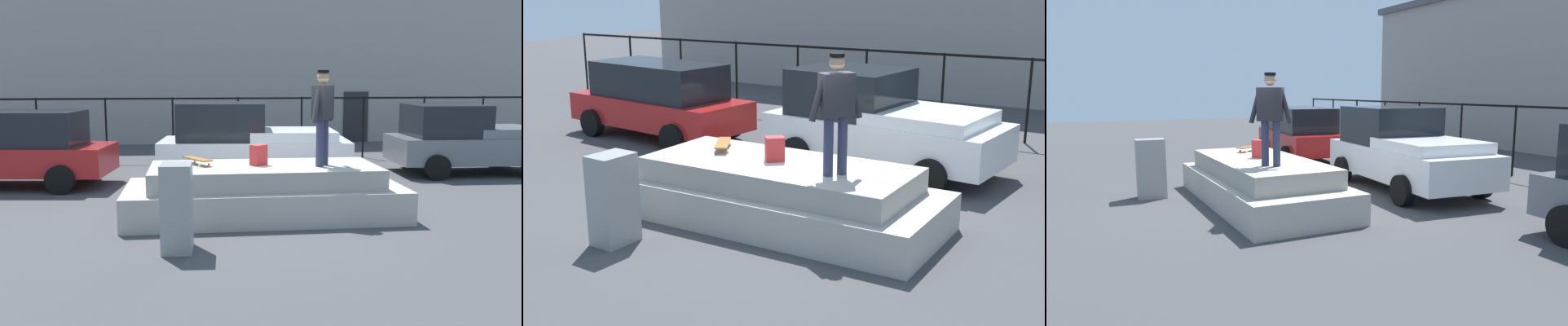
{
  "view_description": "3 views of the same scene",
  "coord_description": "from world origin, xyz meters",
  "views": [
    {
      "loc": [
        -1.36,
        -10.29,
        2.5
      ],
      "look_at": [
        -0.05,
        0.7,
        0.84
      ],
      "focal_mm": 38.69,
      "sensor_mm": 36.0,
      "label": 1
    },
    {
      "loc": [
        5.1,
        -8.78,
        3.61
      ],
      "look_at": [
        -0.6,
        0.69,
        0.64
      ],
      "focal_mm": 47.02,
      "sensor_mm": 36.0,
      "label": 2
    },
    {
      "loc": [
        9.11,
        -3.76,
        2.34
      ],
      "look_at": [
        0.14,
        0.7,
        0.81
      ],
      "focal_mm": 33.01,
      "sensor_mm": 36.0,
      "label": 3
    }
  ],
  "objects": [
    {
      "name": "ground_plane",
      "position": [
        0.0,
        0.0,
        0.0
      ],
      "size": [
        60.0,
        60.0,
        0.0
      ],
      "primitive_type": "plane",
      "color": "#424244"
    },
    {
      "name": "skateboarder",
      "position": [
        0.93,
        -0.45,
        1.94
      ],
      "size": [
        0.56,
        0.72,
        1.71
      ],
      "color": "#2D334C",
      "rests_on": "concrete_ledge"
    },
    {
      "name": "skateboard",
      "position": [
        -1.31,
        -0.04,
        1.04
      ],
      "size": [
        0.56,
        0.77,
        0.12
      ],
      "color": "brown",
      "rests_on": "concrete_ledge"
    },
    {
      "name": "warehouse_building",
      "position": [
        0.0,
        14.61,
        3.3
      ],
      "size": [
        25.76,
        6.46,
        6.58
      ],
      "color": "gray",
      "rests_on": "ground_plane"
    },
    {
      "name": "car_grey_pickup_far",
      "position": [
        5.8,
        3.83,
        0.91
      ],
      "size": [
        4.19,
        2.37,
        1.83
      ],
      "color": "slate",
      "rests_on": "ground_plane"
    },
    {
      "name": "backpack",
      "position": [
        -0.2,
        -0.24,
        1.13
      ],
      "size": [
        0.34,
        0.34,
        0.38
      ],
      "primitive_type": "cube",
      "rotation": [
        0.0,
        0.0,
        3.86
      ],
      "color": "red",
      "rests_on": "concrete_ledge"
    },
    {
      "name": "utility_box",
      "position": [
        -1.63,
        -2.23,
        0.65
      ],
      "size": [
        0.47,
        0.62,
        1.29
      ],
      "primitive_type": "cube",
      "rotation": [
        0.0,
        0.0,
        -0.06
      ],
      "color": "gray",
      "rests_on": "ground_plane"
    },
    {
      "name": "fence_row",
      "position": [
        0.0,
        7.07,
        1.33
      ],
      "size": [
        24.06,
        0.06,
        1.95
      ],
      "color": "black",
      "rests_on": "ground_plane"
    },
    {
      "name": "car_white_pickup_mid",
      "position": [
        -0.05,
        3.35,
        0.95
      ],
      "size": [
        4.73,
        2.51,
        1.93
      ],
      "color": "white",
      "rests_on": "ground_plane"
    },
    {
      "name": "concrete_ledge",
      "position": [
        -0.1,
        -0.27,
        0.43
      ],
      "size": [
        5.01,
        2.14,
        0.94
      ],
      "color": "#ADA89E",
      "rests_on": "ground_plane"
    },
    {
      "name": "car_red_hatchback_near",
      "position": [
        -5.54,
        3.26,
        0.93
      ],
      "size": [
        4.63,
        2.43,
        1.76
      ],
      "color": "#B21E1E",
      "rests_on": "ground_plane"
    }
  ]
}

